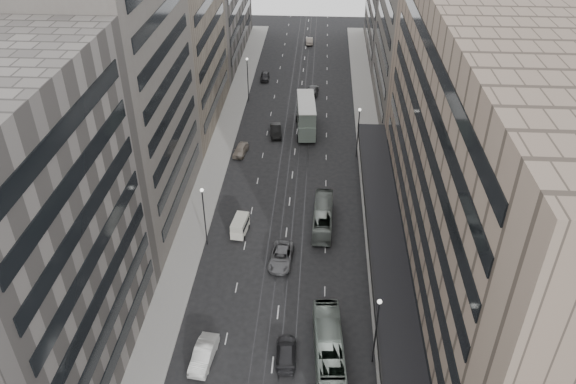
% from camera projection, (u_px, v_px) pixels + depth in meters
% --- Properties ---
extents(ground, '(220.00, 220.00, 0.00)m').
position_uv_depth(ground, '(277.00, 319.00, 59.47)').
color(ground, black).
rests_on(ground, ground).
extents(sidewalk_right, '(4.00, 125.00, 0.15)m').
position_uv_depth(sidewalk_right, '(370.00, 149.00, 89.95)').
color(sidewalk_right, gray).
rests_on(sidewalk_right, ground).
extents(sidewalk_left, '(4.00, 125.00, 0.15)m').
position_uv_depth(sidewalk_left, '(222.00, 144.00, 91.18)').
color(sidewalk_left, gray).
rests_on(sidewalk_left, ground).
extents(department_store, '(19.20, 60.00, 30.00)m').
position_uv_depth(department_store, '(493.00, 166.00, 56.72)').
color(department_store, '#7E6C5C').
rests_on(department_store, ground).
extents(building_right_mid, '(15.00, 28.00, 24.00)m').
position_uv_depth(building_right_mid, '(427.00, 47.00, 94.89)').
color(building_right_mid, '#534D48').
rests_on(building_right_mid, ground).
extents(building_left_a, '(15.00, 28.00, 30.00)m').
position_uv_depth(building_left_a, '(4.00, 250.00, 45.61)').
color(building_left_a, slate).
rests_on(building_left_a, ground).
extents(building_left_b, '(15.00, 26.00, 34.00)m').
position_uv_depth(building_left_b, '(109.00, 92.00, 66.92)').
color(building_left_b, '#534D48').
rests_on(building_left_b, ground).
extents(building_left_c, '(15.00, 28.00, 25.00)m').
position_uv_depth(building_left_c, '(168.00, 51.00, 91.84)').
color(building_left_c, '#6D6355').
rests_on(building_left_c, ground).
extents(lamp_right_near, '(0.44, 0.44, 8.32)m').
position_uv_depth(lamp_right_near, '(377.00, 324.00, 51.93)').
color(lamp_right_near, '#262628').
rests_on(lamp_right_near, ground).
extents(lamp_right_far, '(0.44, 0.44, 8.32)m').
position_uv_depth(lamp_right_far, '(358.00, 127.00, 85.15)').
color(lamp_right_far, '#262628').
rests_on(lamp_right_far, ground).
extents(lamp_left_near, '(0.44, 0.44, 8.32)m').
position_uv_depth(lamp_left_near, '(204.00, 210.00, 67.04)').
color(lamp_left_near, '#262628').
rests_on(lamp_left_near, ground).
extents(lamp_left_far, '(0.44, 0.44, 8.32)m').
position_uv_depth(lamp_left_far, '(248.00, 74.00, 102.76)').
color(lamp_left_far, '#262628').
rests_on(lamp_left_far, ground).
extents(bus_near, '(3.35, 11.37, 3.13)m').
position_uv_depth(bus_near, '(329.00, 349.00, 54.17)').
color(bus_near, gray).
rests_on(bus_near, ground).
extents(bus_far, '(2.60, 10.02, 2.77)m').
position_uv_depth(bus_far, '(323.00, 216.00, 72.49)').
color(bus_far, gray).
rests_on(bus_far, ground).
extents(double_decker, '(3.75, 10.33, 5.55)m').
position_uv_depth(double_decker, '(306.00, 115.00, 93.52)').
color(double_decker, slate).
rests_on(double_decker, ground).
extents(panel_van, '(2.16, 3.81, 2.29)m').
position_uv_depth(panel_van, '(240.00, 226.00, 71.03)').
color(panel_van, silver).
rests_on(panel_van, ground).
extents(sedan_1, '(2.36, 5.30, 1.69)m').
position_uv_depth(sedan_1, '(204.00, 354.00, 54.48)').
color(sedan_1, silver).
rests_on(sedan_1, ground).
extents(sedan_2, '(3.07, 5.83, 1.56)m').
position_uv_depth(sedan_2, '(281.00, 257.00, 66.71)').
color(sedan_2, slate).
rests_on(sedan_2, ground).
extents(sedan_3, '(2.17, 4.99, 1.43)m').
position_uv_depth(sedan_3, '(286.00, 352.00, 54.88)').
color(sedan_3, '#272629').
rests_on(sedan_3, ground).
extents(sedan_4, '(2.35, 4.58, 1.49)m').
position_uv_depth(sedan_4, '(241.00, 150.00, 88.36)').
color(sedan_4, '#A6988A').
rests_on(sedan_4, ground).
extents(sedan_5, '(2.38, 5.16, 1.64)m').
position_uv_depth(sedan_5, '(276.00, 131.00, 93.64)').
color(sedan_5, black).
rests_on(sedan_5, ground).
extents(sedan_6, '(2.83, 5.20, 1.38)m').
position_uv_depth(sedan_6, '(307.00, 96.00, 105.49)').
color(sedan_6, silver).
rests_on(sedan_6, ground).
extents(sedan_7, '(2.38, 5.18, 1.47)m').
position_uv_depth(sedan_7, '(313.00, 90.00, 107.91)').
color(sedan_7, '#505052').
rests_on(sedan_7, ground).
extents(sedan_8, '(1.88, 4.30, 1.44)m').
position_uv_depth(sedan_8, '(265.00, 76.00, 113.60)').
color(sedan_8, '#242326').
rests_on(sedan_8, ground).
extents(sedan_9, '(1.73, 4.50, 1.46)m').
position_uv_depth(sedan_9, '(309.00, 41.00, 131.86)').
color(sedan_9, '#AC9D8E').
rests_on(sedan_9, ground).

